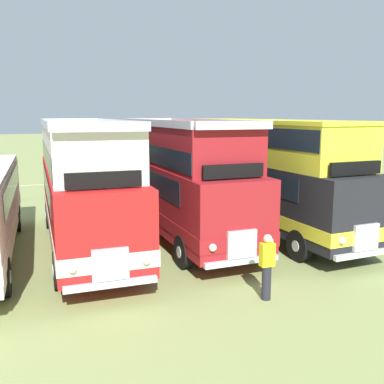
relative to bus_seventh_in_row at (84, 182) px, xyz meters
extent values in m
cylinder|color=black|center=(-2.50, -3.77, -1.84)|extent=(0.29, 1.04, 1.04)
cylinder|color=silver|center=(-2.35, -3.77, -1.84)|extent=(0.02, 0.36, 0.36)
cylinder|color=black|center=(-2.43, 3.17, -1.84)|extent=(0.29, 1.04, 1.04)
cylinder|color=silver|center=(-2.28, 3.17, -1.84)|extent=(0.02, 0.36, 0.36)
cube|color=red|center=(0.00, -0.12, -0.66)|extent=(2.52, 10.35, 2.30)
cube|color=silver|center=(0.00, -0.12, -1.26)|extent=(2.56, 10.39, 0.44)
cube|color=#19232D|center=(0.00, 0.28, -0.06)|extent=(2.54, 7.95, 0.76)
cube|color=#19232D|center=(0.01, -5.23, -0.01)|extent=(2.20, 0.10, 0.90)
cube|color=silver|center=(0.01, -5.34, -1.26)|extent=(0.90, 0.12, 0.80)
cube|color=silver|center=(0.01, -5.37, -1.76)|extent=(2.30, 0.14, 0.16)
sphere|color=#EAEACC|center=(0.91, -5.35, -1.26)|extent=(0.22, 0.22, 0.22)
sphere|color=#EAEACC|center=(-0.89, -5.35, -1.26)|extent=(0.22, 0.22, 0.22)
cube|color=silver|center=(0.00, 0.13, 1.24)|extent=(2.42, 9.45, 1.50)
cube|color=silver|center=(0.01, -4.79, 2.04)|extent=(2.40, 0.10, 0.24)
cube|color=silver|center=(-0.01, 4.36, 2.04)|extent=(2.40, 0.10, 0.24)
cube|color=silver|center=(1.20, 0.14, 2.04)|extent=(0.12, 9.45, 0.24)
cube|color=silver|center=(-1.20, 0.13, 2.04)|extent=(0.12, 9.45, 0.24)
cube|color=#19232D|center=(0.00, 0.13, 0.94)|extent=(2.46, 9.35, 0.64)
cube|color=black|center=(0.01, -4.74, 0.74)|extent=(1.90, 0.12, 0.40)
cylinder|color=black|center=(1.16, -3.69, -1.84)|extent=(0.28, 1.04, 1.04)
cylinder|color=silver|center=(1.31, -3.69, -1.84)|extent=(0.02, 0.36, 0.36)
cylinder|color=black|center=(-1.14, -3.69, -1.84)|extent=(0.28, 1.04, 1.04)
cylinder|color=silver|center=(-1.29, -3.69, -1.84)|extent=(0.02, 0.36, 0.36)
cylinder|color=black|center=(1.14, 3.26, -1.84)|extent=(0.28, 1.04, 1.04)
cylinder|color=silver|center=(1.29, 3.26, -1.84)|extent=(0.02, 0.36, 0.36)
cylinder|color=black|center=(-1.16, 3.26, -1.84)|extent=(0.28, 1.04, 1.04)
cylinder|color=silver|center=(-1.31, 3.26, -1.84)|extent=(0.02, 0.36, 0.36)
cube|color=maroon|center=(3.61, 0.28, -0.66)|extent=(2.82, 10.29, 2.30)
cube|color=maroon|center=(3.61, 0.28, -1.26)|extent=(2.86, 10.33, 0.44)
cube|color=#19232D|center=(3.60, 0.68, -0.06)|extent=(2.77, 7.89, 0.76)
cube|color=#19232D|center=(3.77, -4.77, -0.01)|extent=(2.20, 0.17, 0.90)
cube|color=silver|center=(3.77, -4.88, -1.26)|extent=(0.90, 0.15, 0.80)
cube|color=silver|center=(3.78, -4.91, -1.76)|extent=(2.30, 0.21, 0.16)
sphere|color=#EAEACC|center=(4.67, -4.86, -1.26)|extent=(0.22, 0.22, 0.22)
sphere|color=#EAEACC|center=(2.87, -4.92, -1.26)|extent=(0.22, 0.22, 0.22)
cube|color=maroon|center=(3.61, 0.53, 1.24)|extent=(2.69, 9.39, 1.50)
cube|color=silver|center=(3.76, -4.33, 2.04)|extent=(2.40, 0.17, 0.24)
cube|color=silver|center=(3.48, 4.68, 2.04)|extent=(2.40, 0.17, 0.24)
cube|color=silver|center=(4.80, 0.57, 2.04)|extent=(0.39, 9.32, 0.24)
cube|color=silver|center=(2.41, 0.49, 2.04)|extent=(0.39, 9.32, 0.24)
cube|color=#19232D|center=(3.61, 0.53, 0.94)|extent=(2.73, 9.29, 0.64)
cube|color=black|center=(3.76, -4.28, 0.74)|extent=(1.90, 0.18, 0.40)
cylinder|color=black|center=(4.87, -3.19, -1.84)|extent=(0.31, 1.05, 1.04)
cylinder|color=silver|center=(5.02, -3.19, -1.84)|extent=(0.03, 0.36, 0.36)
cylinder|color=black|center=(2.57, -3.26, -1.84)|extent=(0.31, 1.05, 1.04)
cylinder|color=silver|center=(2.42, -3.27, -1.84)|extent=(0.03, 0.36, 0.36)
cylinder|color=black|center=(4.66, 3.62, -1.84)|extent=(0.31, 1.05, 1.04)
cylinder|color=silver|center=(4.81, 3.63, -1.84)|extent=(0.03, 0.36, 0.36)
cylinder|color=black|center=(2.36, 3.55, -1.84)|extent=(0.31, 1.05, 1.04)
cylinder|color=silver|center=(2.21, 3.54, -1.84)|extent=(0.03, 0.36, 0.36)
cube|color=black|center=(7.23, 0.03, -0.66)|extent=(3.14, 11.10, 2.30)
cube|color=yellow|center=(7.23, 0.03, -1.26)|extent=(3.18, 11.14, 0.44)
cube|color=#19232D|center=(7.20, 0.43, -0.06)|extent=(3.03, 8.70, 0.76)
cube|color=#19232D|center=(7.54, -5.38, -0.01)|extent=(2.20, 0.23, 0.90)
cube|color=silver|center=(7.55, -5.49, -1.26)|extent=(0.91, 0.17, 0.80)
cube|color=silver|center=(7.55, -5.52, -1.76)|extent=(2.30, 0.27, 0.16)
sphere|color=#EAEACC|center=(6.65, -5.55, -1.26)|extent=(0.22, 0.22, 0.22)
cube|color=yellow|center=(7.21, 0.28, 1.24)|extent=(2.98, 10.19, 1.50)
cube|color=yellow|center=(7.21, 0.28, 2.06)|extent=(3.05, 10.30, 0.14)
cube|color=#19232D|center=(7.21, 0.28, 1.54)|extent=(3.02, 10.09, 0.68)
cube|color=black|center=(7.51, -4.89, 0.74)|extent=(1.90, 0.23, 0.40)
cylinder|color=black|center=(8.60, -3.78, -1.84)|extent=(0.34, 1.05, 1.04)
cylinder|color=silver|center=(8.75, -3.77, -1.84)|extent=(0.04, 0.36, 0.36)
cylinder|color=black|center=(6.31, -3.91, -1.84)|extent=(0.34, 1.05, 1.04)
cylinder|color=silver|center=(6.16, -3.92, -1.84)|extent=(0.04, 0.36, 0.36)
cylinder|color=black|center=(8.16, 3.78, -1.84)|extent=(0.34, 1.05, 1.04)
cylinder|color=silver|center=(8.31, 3.79, -1.84)|extent=(0.04, 0.36, 0.36)
cylinder|color=black|center=(5.86, 3.65, -1.84)|extent=(0.34, 1.05, 1.04)
cylinder|color=silver|center=(5.71, 3.64, -1.84)|extent=(0.04, 0.36, 0.36)
cylinder|color=#23232D|center=(3.83, -6.22, -1.91)|extent=(0.24, 0.24, 0.90)
cube|color=yellow|center=(3.83, -6.22, -1.16)|extent=(0.36, 0.22, 0.60)
sphere|color=beige|center=(3.83, -6.22, -0.74)|extent=(0.22, 0.22, 0.22)
cylinder|color=#8C704C|center=(1.50, 9.34, -1.83)|extent=(0.08, 0.08, 1.05)
cylinder|color=#8C704C|center=(10.23, 9.34, -1.83)|extent=(0.08, 0.08, 1.05)
camera|label=1|loc=(-1.56, -15.66, 2.34)|focal=41.23mm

